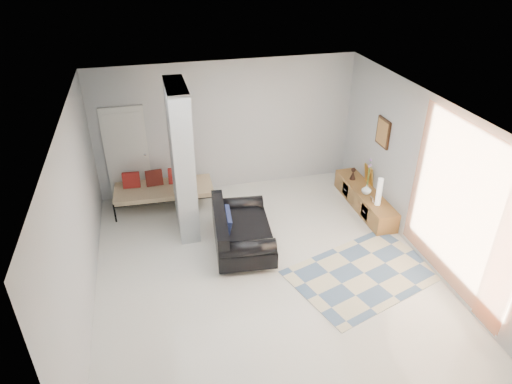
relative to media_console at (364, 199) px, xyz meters
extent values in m
plane|color=silver|center=(-2.52, -1.38, -0.20)|extent=(6.00, 6.00, 0.00)
plane|color=white|center=(-2.52, -1.38, 2.60)|extent=(6.00, 6.00, 0.00)
plane|color=#ABADAF|center=(-2.52, 1.62, 1.20)|extent=(6.00, 0.00, 6.00)
plane|color=#ABADAF|center=(-2.52, -4.38, 1.20)|extent=(6.00, 0.00, 6.00)
plane|color=#ABADAF|center=(-5.27, -1.38, 1.20)|extent=(0.00, 6.00, 6.00)
plane|color=#ABADAF|center=(0.23, -1.38, 1.20)|extent=(0.00, 6.00, 6.00)
cube|color=#9EA3A5|center=(-3.62, 0.22, 1.20)|extent=(0.35, 1.20, 2.80)
cube|color=silver|center=(-4.62, 1.58, 0.82)|extent=(0.85, 0.06, 2.04)
plane|color=#FF7D43|center=(0.15, -2.53, 1.25)|extent=(0.00, 2.55, 2.55)
cube|color=black|center=(0.20, 0.00, 1.45)|extent=(0.04, 0.45, 0.55)
cube|color=brown|center=(0.00, 0.00, 0.00)|extent=(0.45, 2.05, 0.40)
cube|color=black|center=(-0.22, -0.46, 0.00)|extent=(0.02, 0.27, 0.28)
cube|color=black|center=(-0.22, 0.45, 0.00)|extent=(0.02, 0.27, 0.28)
cube|color=#F6BD48|center=(0.18, 0.28, 0.40)|extent=(0.09, 0.32, 0.40)
cube|color=silver|center=(-0.10, -0.46, 0.26)|extent=(0.04, 0.10, 0.12)
cylinder|color=silver|center=(-3.19, -1.38, -0.15)|extent=(0.05, 0.05, 0.10)
cylinder|color=silver|center=(-3.05, 0.02, -0.15)|extent=(0.05, 0.05, 0.10)
cylinder|color=silver|center=(-2.41, -1.45, -0.15)|extent=(0.05, 0.05, 0.10)
cylinder|color=silver|center=(-2.27, -0.06, -0.15)|extent=(0.05, 0.05, 0.10)
cube|color=black|center=(-2.73, -0.72, 0.05)|extent=(1.14, 1.73, 0.30)
cube|color=black|center=(-3.12, -0.68, 0.38)|extent=(0.36, 1.65, 0.36)
cylinder|color=black|center=(-2.80, -1.42, 0.28)|extent=(0.96, 0.37, 0.28)
cylinder|color=black|center=(-2.66, -0.02, 0.28)|extent=(0.96, 0.37, 0.28)
cube|color=black|center=(-3.00, -0.69, 0.40)|extent=(0.20, 0.61, 0.31)
cylinder|color=black|center=(-4.97, 0.70, 0.00)|extent=(0.04, 0.04, 0.40)
cylinder|color=black|center=(-3.02, 0.62, 0.00)|extent=(0.04, 0.04, 0.40)
cylinder|color=black|center=(-4.94, 1.51, 0.00)|extent=(0.04, 0.04, 0.40)
cylinder|color=black|center=(-2.99, 1.44, 0.00)|extent=(0.04, 0.04, 0.40)
cube|color=beige|center=(-3.98, 1.07, 0.18)|extent=(2.01, 0.91, 0.12)
cube|color=maroon|center=(-4.60, 1.24, 0.40)|extent=(0.35, 0.18, 0.33)
cube|color=#5E1E17|center=(-4.14, 1.22, 0.40)|extent=(0.35, 0.18, 0.33)
cube|color=maroon|center=(-3.69, 1.21, 0.40)|extent=(0.35, 0.18, 0.33)
cube|color=beige|center=(-0.92, -1.94, -0.20)|extent=(2.77, 2.26, 0.01)
cylinder|color=silver|center=(-0.02, -0.55, 0.48)|extent=(0.10, 0.10, 0.56)
imported|color=white|center=(-0.05, -0.12, 0.30)|extent=(0.20, 0.20, 0.20)
camera|label=1|loc=(-4.13, -7.26, 4.79)|focal=32.00mm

